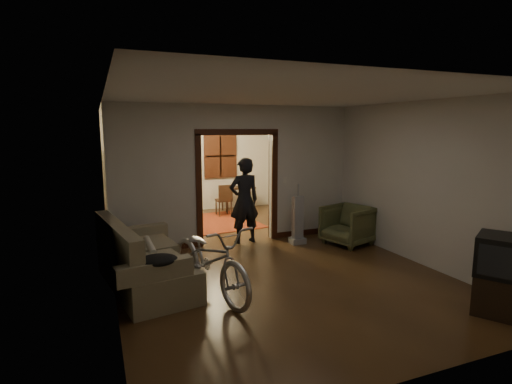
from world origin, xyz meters
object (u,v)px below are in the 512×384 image
armchair (348,225)px  person (244,201)px  locker (153,182)px  desk (238,199)px  sofa (146,254)px  bicycle (210,259)px

armchair → person: person is taller
locker → desk: 2.43m
person → locker: bearing=-69.3°
armchair → sofa: bearing=-97.2°
armchair → person: 2.16m
bicycle → armchair: (3.26, 1.40, -0.13)m
bicycle → armchair: bearing=7.8°
locker → desk: bearing=-12.8°
locker → bicycle: bearing=-102.8°
bicycle → person: size_ratio=1.14×
bicycle → person: (1.37, 2.31, 0.35)m
person → locker: locker is taller
sofa → armchair: size_ratio=2.47×
sofa → armchair: 4.13m
person → locker: size_ratio=0.93×
bicycle → armchair: bicycle is taller
desk → bicycle: bearing=-120.5°
armchair → bicycle: bearing=-84.4°
sofa → bicycle: 1.03m
bicycle → locker: (-0.03, 5.42, 0.42)m
armchair → locker: 5.23m
armchair → desk: bearing=175.6°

